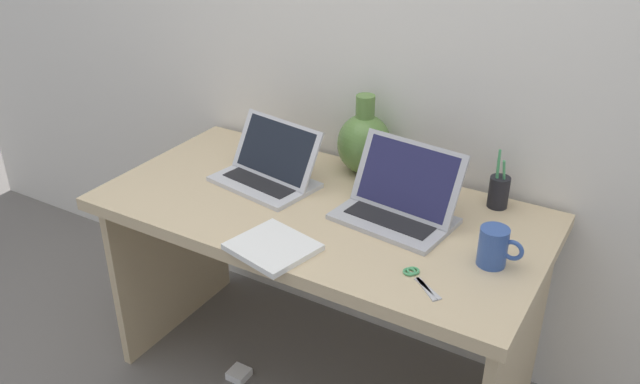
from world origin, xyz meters
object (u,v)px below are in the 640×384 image
(pen_cup, at_px, (499,191))
(power_brick, at_px, (239,374))
(green_vase, at_px, (364,142))
(scissors, at_px, (417,277))
(laptop_left, at_px, (270,167))
(coffee_mug, at_px, (494,247))
(laptop_right, at_px, (400,199))
(notebook_stack, at_px, (273,247))

(pen_cup, distance_m, power_brick, 1.11)
(green_vase, distance_m, scissors, 0.64)
(laptop_left, xyz_separation_m, coffee_mug, (0.78, -0.10, 0.00))
(green_vase, distance_m, pen_cup, 0.47)
(pen_cup, xyz_separation_m, power_brick, (-0.72, -0.42, -0.74))
(laptop_right, bearing_deg, coffee_mug, -18.14)
(coffee_mug, distance_m, scissors, 0.22)
(laptop_left, height_order, coffee_mug, laptop_left)
(coffee_mug, bearing_deg, pen_cup, 105.17)
(laptop_left, distance_m, power_brick, 0.77)
(power_brick, bearing_deg, scissors, -4.77)
(power_brick, bearing_deg, coffee_mug, 7.55)
(laptop_left, bearing_deg, coffee_mug, -7.32)
(notebook_stack, xyz_separation_m, scissors, (0.39, 0.08, -0.01))
(scissors, relative_size, power_brick, 1.88)
(notebook_stack, relative_size, power_brick, 3.01)
(green_vase, xyz_separation_m, coffee_mug, (0.55, -0.33, -0.05))
(laptop_left, relative_size, scissors, 2.72)
(laptop_left, xyz_separation_m, pen_cup, (0.69, 0.22, 0.00))
(scissors, bearing_deg, coffee_mug, 48.02)
(laptop_right, height_order, coffee_mug, laptop_right)
(laptop_left, xyz_separation_m, scissors, (0.63, -0.26, -0.05))
(laptop_right, distance_m, pen_cup, 0.31)
(coffee_mug, xyz_separation_m, scissors, (-0.14, -0.16, -0.05))
(laptop_left, relative_size, power_brick, 5.11)
(scissors, distance_m, power_brick, 0.95)
(notebook_stack, bearing_deg, laptop_left, 125.54)
(notebook_stack, xyz_separation_m, power_brick, (-0.26, 0.13, -0.69))
(notebook_stack, distance_m, coffee_mug, 0.59)
(laptop_left, relative_size, pen_cup, 1.89)
(green_vase, height_order, coffee_mug, green_vase)
(scissors, bearing_deg, pen_cup, 82.91)
(green_vase, xyz_separation_m, power_brick, (-0.25, -0.43, -0.79))
(notebook_stack, bearing_deg, green_vase, 91.37)
(laptop_right, height_order, green_vase, green_vase)
(laptop_left, xyz_separation_m, notebook_stack, (0.24, -0.34, -0.04))
(scissors, bearing_deg, laptop_right, 122.87)
(laptop_right, relative_size, power_brick, 5.12)
(scissors, bearing_deg, green_vase, 129.90)
(pen_cup, relative_size, scissors, 1.44)
(coffee_mug, height_order, pen_cup, pen_cup)
(power_brick, bearing_deg, laptop_right, 23.35)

